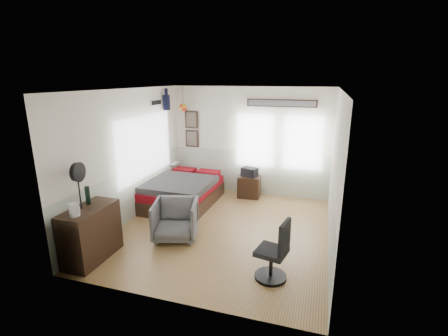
{
  "coord_description": "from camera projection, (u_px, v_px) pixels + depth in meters",
  "views": [
    {
      "loc": [
        1.76,
        -5.58,
        2.91
      ],
      "look_at": [
        -0.1,
        0.4,
        1.15
      ],
      "focal_mm": 26.0,
      "sensor_mm": 36.0,
      "label": 1
    }
  ],
  "objects": [
    {
      "name": "ground_plane",
      "position": [
        223.0,
        230.0,
        6.42
      ],
      "size": [
        4.0,
        4.5,
        0.01
      ],
      "primitive_type": "cube",
      "color": "olive"
    },
    {
      "name": "room_shell",
      "position": [
        222.0,
        148.0,
        6.18
      ],
      "size": [
        4.02,
        4.52,
        2.71
      ],
      "color": "white",
      "rests_on": "ground_plane"
    },
    {
      "name": "wall_decor",
      "position": [
        204.0,
        111.0,
        7.97
      ],
      "size": [
        3.55,
        1.32,
        1.44
      ],
      "color": "black",
      "rests_on": "room_shell"
    },
    {
      "name": "bed",
      "position": [
        183.0,
        192.0,
        7.62
      ],
      "size": [
        1.48,
        2.02,
        0.63
      ],
      "rotation": [
        0.0,
        0.0,
        -0.03
      ],
      "color": "#322014",
      "rests_on": "ground_plane"
    },
    {
      "name": "dresser",
      "position": [
        91.0,
        233.0,
        5.29
      ],
      "size": [
        0.48,
        1.0,
        0.9
      ],
      "primitive_type": "cube",
      "color": "#322014",
      "rests_on": "ground_plane"
    },
    {
      "name": "armchair",
      "position": [
        175.0,
        220.0,
        6.0
      ],
      "size": [
        0.96,
        0.98,
        0.73
      ],
      "primitive_type": "imported",
      "rotation": [
        0.0,
        0.0,
        0.27
      ],
      "color": "gray",
      "rests_on": "ground_plane"
    },
    {
      "name": "nightstand",
      "position": [
        249.0,
        187.0,
        8.12
      ],
      "size": [
        0.56,
        0.46,
        0.54
      ],
      "primitive_type": "cube",
      "rotation": [
        0.0,
        0.0,
        0.06
      ],
      "color": "#322014",
      "rests_on": "ground_plane"
    },
    {
      "name": "task_chair",
      "position": [
        275.0,
        256.0,
        4.74
      ],
      "size": [
        0.5,
        0.5,
        0.96
      ],
      "rotation": [
        0.0,
        0.0,
        -0.21
      ],
      "color": "black",
      "rests_on": "ground_plane"
    },
    {
      "name": "kettle",
      "position": [
        74.0,
        210.0,
        4.84
      ],
      "size": [
        0.17,
        0.15,
        0.2
      ],
      "rotation": [
        0.0,
        0.0,
        -0.25
      ],
      "color": "silver",
      "rests_on": "dresser"
    },
    {
      "name": "bottle",
      "position": [
        88.0,
        195.0,
        5.28
      ],
      "size": [
        0.08,
        0.08,
        0.31
      ],
      "primitive_type": "cylinder",
      "color": "black",
      "rests_on": "dresser"
    },
    {
      "name": "stand_fan",
      "position": [
        78.0,
        173.0,
        4.97
      ],
      "size": [
        0.11,
        0.31,
        0.76
      ],
      "rotation": [
        0.0,
        0.0,
        0.11
      ],
      "color": "black",
      "rests_on": "dresser"
    },
    {
      "name": "black_bag",
      "position": [
        249.0,
        172.0,
        8.01
      ],
      "size": [
        0.43,
        0.34,
        0.22
      ],
      "primitive_type": "cube",
      "rotation": [
        0.0,
        0.0,
        -0.3
      ],
      "color": "black",
      "rests_on": "nightstand"
    }
  ]
}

